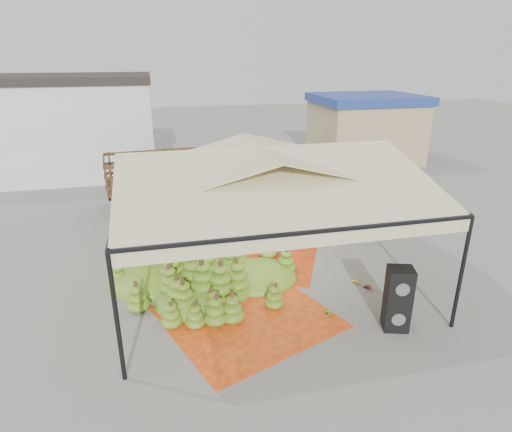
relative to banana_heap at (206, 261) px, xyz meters
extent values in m
plane|color=slate|center=(1.74, 0.19, -0.64)|extent=(90.00, 90.00, 0.00)
cylinder|color=black|center=(-2.26, -3.81, 0.86)|extent=(0.10, 0.10, 3.00)
cylinder|color=black|center=(5.74, -3.81, 0.86)|extent=(0.10, 0.10, 3.00)
cylinder|color=black|center=(-2.26, 4.19, 0.86)|extent=(0.10, 0.10, 3.00)
cylinder|color=black|center=(5.74, 4.19, 0.86)|extent=(0.10, 0.10, 3.00)
pyramid|color=beige|center=(1.74, 0.19, 2.86)|extent=(8.00, 8.00, 1.00)
cube|color=black|center=(1.74, 0.19, 2.36)|extent=(8.00, 8.00, 0.08)
cube|color=beige|center=(1.74, 0.19, 2.18)|extent=(8.00, 8.00, 0.36)
cube|color=silver|center=(-8.26, 14.19, 1.86)|extent=(14.00, 6.00, 5.00)
cube|color=black|center=(-8.26, 14.19, 4.56)|extent=(14.30, 6.30, 0.40)
cube|color=tan|center=(11.74, 13.19, 1.16)|extent=(6.00, 5.00, 3.60)
cube|color=navy|center=(11.74, 13.19, 3.21)|extent=(6.30, 5.30, 0.50)
cube|color=orange|center=(0.78, -2.18, -0.64)|extent=(5.10, 4.99, 0.01)
cube|color=#D15D13|center=(1.99, 1.57, -0.64)|extent=(5.43, 5.52, 0.01)
ellipsoid|color=#587A19|center=(0.00, 0.00, 0.00)|extent=(7.14, 6.42, 1.28)
ellipsoid|color=gold|center=(4.25, -1.28, -0.55)|extent=(0.49, 0.45, 0.18)
ellipsoid|color=gold|center=(0.41, -1.72, -0.53)|extent=(0.59, 0.53, 0.23)
ellipsoid|color=#5D2015|center=(5.00, -2.19, -0.55)|extent=(0.51, 0.47, 0.19)
ellipsoid|color=#592814|center=(4.46, -1.65, -0.56)|extent=(0.43, 0.38, 0.17)
ellipsoid|color=#3C6F17|center=(2.81, -2.60, -0.55)|extent=(0.40, 0.33, 0.18)
ellipsoid|color=#316E17|center=(-0.88, 0.89, 1.98)|extent=(0.24, 0.24, 0.20)
ellipsoid|color=#316E17|center=(0.62, 0.89, 1.98)|extent=(0.24, 0.24, 0.20)
ellipsoid|color=#316E17|center=(2.12, 0.89, 1.98)|extent=(0.24, 0.24, 0.20)
ellipsoid|color=#316E17|center=(3.62, 0.89, 1.98)|extent=(0.24, 0.24, 0.20)
cube|color=black|center=(4.30, -3.51, -0.22)|extent=(0.74, 0.69, 0.84)
cube|color=black|center=(4.30, -3.51, 0.62)|extent=(0.74, 0.69, 0.84)
imported|color=gray|center=(3.56, 3.27, 0.24)|extent=(0.76, 0.64, 1.77)
cube|color=#4B3719|center=(-0.68, 7.08, 0.48)|extent=(5.56, 2.94, 0.13)
cube|color=silver|center=(2.85, 7.40, 0.59)|extent=(2.13, 2.52, 2.47)
cylinder|color=black|center=(-2.50, 5.84, -0.16)|extent=(0.99, 0.41, 0.96)
cylinder|color=black|center=(-2.69, 7.98, -0.16)|extent=(0.99, 0.41, 0.96)
cylinder|color=black|center=(0.91, 6.15, -0.16)|extent=(0.99, 0.41, 0.96)
cylinder|color=black|center=(0.72, 8.29, -0.16)|extent=(0.99, 0.41, 0.96)
cylinder|color=black|center=(2.73, 6.31, -0.16)|extent=(0.99, 0.41, 0.96)
cylinder|color=black|center=(2.54, 8.45, -0.16)|extent=(0.99, 0.41, 0.96)
ellipsoid|color=#4A7D1A|center=(-0.68, 7.08, 1.02)|extent=(4.44, 2.31, 0.75)
cube|color=gold|center=(-0.14, 7.13, 1.45)|extent=(2.33, 2.32, 0.27)
cube|color=#4E281A|center=(4.91, 7.07, 0.32)|extent=(4.67, 2.27, 0.11)
cube|color=silver|center=(7.94, 6.96, 0.42)|extent=(1.72, 2.08, 2.11)
cylinder|color=black|center=(3.22, 6.21, -0.23)|extent=(0.84, 0.30, 0.83)
cylinder|color=black|center=(3.29, 8.05, -0.23)|extent=(0.84, 0.30, 0.83)
cylinder|color=black|center=(6.16, 6.11, -0.23)|extent=(0.84, 0.30, 0.83)
cylinder|color=black|center=(6.23, 7.94, -0.23)|extent=(0.84, 0.30, 0.83)
cylinder|color=black|center=(7.72, 6.05, -0.23)|extent=(0.84, 0.30, 0.83)
cylinder|color=black|center=(7.79, 7.89, -0.23)|extent=(0.84, 0.30, 0.83)
ellipsoid|color=#477418|center=(4.91, 7.07, 0.78)|extent=(3.73, 1.78, 0.64)
cube|color=yellow|center=(5.37, 7.05, 1.15)|extent=(1.90, 1.90, 0.23)
camera|label=1|loc=(-1.21, -11.55, 5.88)|focal=30.00mm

